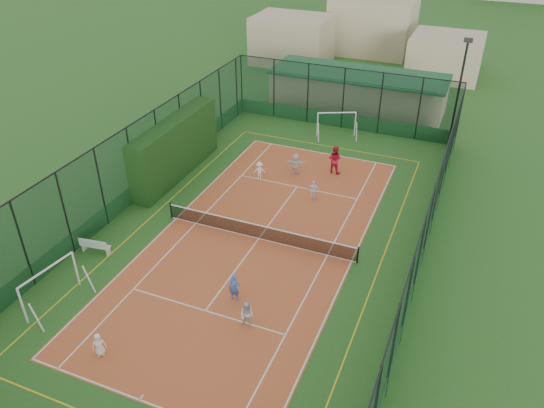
{
  "coord_description": "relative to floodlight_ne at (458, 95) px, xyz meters",
  "views": [
    {
      "loc": [
        10.12,
        -22.59,
        17.84
      ],
      "look_at": [
        -0.0,
        2.0,
        1.2
      ],
      "focal_mm": 35.0,
      "sensor_mm": 36.0,
      "label": 1
    }
  ],
  "objects": [
    {
      "name": "child_far_right",
      "position": [
        -7.09,
        -11.31,
        -3.44
      ],
      "size": [
        0.85,
        0.49,
        1.35
      ],
      "primitive_type": "imported",
      "rotation": [
        0.0,
        0.0,
        3.35
      ],
      "color": "white",
      "rests_on": "court_slab"
    },
    {
      "name": "child_near_mid",
      "position": [
        -7.65,
        -21.74,
        -3.36
      ],
      "size": [
        0.58,
        0.4,
        1.52
      ],
      "primitive_type": "imported",
      "rotation": [
        0.0,
        0.0,
        0.08
      ],
      "color": "#4368C0",
      "rests_on": "court_slab"
    },
    {
      "name": "perimeter_fence",
      "position": [
        -8.6,
        -16.6,
        -1.62
      ],
      "size": [
        18.12,
        34.12,
        5.0
      ],
      "primitive_type": null,
      "color": "#113320",
      "rests_on": "ground"
    },
    {
      "name": "coach",
      "position": [
        -6.92,
        -7.28,
        -3.11
      ],
      "size": [
        1.08,
        0.9,
        2.01
      ],
      "primitive_type": "imported",
      "rotation": [
        0.0,
        0.0,
        2.99
      ],
      "color": "red",
      "rests_on": "court_slab"
    },
    {
      "name": "ground",
      "position": [
        -8.6,
        -16.6,
        -4.12
      ],
      "size": [
        300.0,
        300.0,
        0.0
      ],
      "primitive_type": "plane",
      "color": "#285A1F",
      "rests_on": "ground"
    },
    {
      "name": "white_bench",
      "position": [
        -16.4,
        -21.18,
        -3.65
      ],
      "size": [
        1.74,
        0.68,
        0.95
      ],
      "primitive_type": null,
      "rotation": [
        0.0,
        0.0,
        0.13
      ],
      "color": "white",
      "rests_on": "ground"
    },
    {
      "name": "child_far_left",
      "position": [
        -11.38,
        -10.12,
        -3.48
      ],
      "size": [
        0.94,
        0.79,
        1.27
      ],
      "primitive_type": "imported",
      "rotation": [
        0.0,
        0.0,
        3.61
      ],
      "color": "white",
      "rests_on": "court_slab"
    },
    {
      "name": "hedge_left",
      "position": [
        -16.9,
        -11.66,
        -2.12
      ],
      "size": [
        1.38,
        9.18,
        4.02
      ],
      "primitive_type": "cube",
      "color": "black",
      "rests_on": "ground"
    },
    {
      "name": "child_near_right",
      "position": [
        -6.31,
        -23.17,
        -3.41
      ],
      "size": [
        0.73,
        0.59,
        1.42
      ],
      "primitive_type": "imported",
      "rotation": [
        0.0,
        0.0,
        -0.08
      ],
      "color": "silver",
      "rests_on": "court_slab"
    },
    {
      "name": "tennis_net",
      "position": [
        -8.6,
        -16.6,
        -3.59
      ],
      "size": [
        11.67,
        0.12,
        1.06
      ],
      "primitive_type": null,
      "color": "black",
      "rests_on": "ground"
    },
    {
      "name": "child_near_left",
      "position": [
        -11.51,
        -27.13,
        -3.53
      ],
      "size": [
        0.68,
        0.66,
        1.18
      ],
      "primitive_type": "imported",
      "rotation": [
        0.0,
        0.0,
        0.69
      ],
      "color": "white",
      "rests_on": "court_slab"
    },
    {
      "name": "tennis_balls",
      "position": [
        -9.2,
        -15.31,
        -4.08
      ],
      "size": [
        5.51,
        0.82,
        0.07
      ],
      "color": "#CCE033",
      "rests_on": "court_slab"
    },
    {
      "name": "clubhouse",
      "position": [
        -8.6,
        5.4,
        -2.55
      ],
      "size": [
        15.2,
        7.2,
        3.15
      ],
      "primitive_type": null,
      "color": "tan",
      "rests_on": "ground"
    },
    {
      "name": "futsal_goal_far",
      "position": [
        -8.54,
        -1.41,
        -3.13
      ],
      "size": [
        3.18,
        2.11,
        1.99
      ],
      "primitive_type": null,
      "rotation": [
        0.0,
        0.0,
        0.43
      ],
      "color": "white",
      "rests_on": "ground"
    },
    {
      "name": "court_slab",
      "position": [
        -8.6,
        -16.6,
        -4.12
      ],
      "size": [
        11.17,
        23.97,
        0.01
      ],
      "primitive_type": "cube",
      "color": "#C65C2C",
      "rests_on": "ground"
    },
    {
      "name": "futsal_goal_near",
      "position": [
        -15.66,
        -25.31,
        -3.08
      ],
      "size": [
        3.33,
        1.4,
        2.08
      ],
      "primitive_type": null,
      "rotation": [
        0.0,
        0.0,
        1.43
      ],
      "color": "white",
      "rests_on": "ground"
    },
    {
      "name": "floodlight_ne",
      "position": [
        0.0,
        0.0,
        0.0
      ],
      "size": [
        0.6,
        0.26,
        8.25
      ],
      "primitive_type": null,
      "color": "black",
      "rests_on": "ground"
    },
    {
      "name": "child_far_back",
      "position": [
        -9.35,
        -8.48,
        -3.36
      ],
      "size": [
        1.44,
        0.63,
        1.5
      ],
      "primitive_type": "imported",
      "rotation": [
        0.0,
        0.0,
        3.28
      ],
      "color": "white",
      "rests_on": "court_slab"
    }
  ]
}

